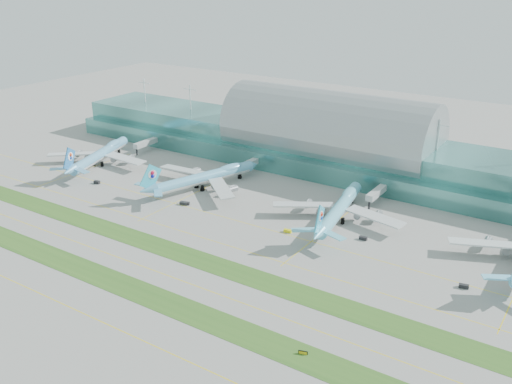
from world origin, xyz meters
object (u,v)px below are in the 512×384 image
Objects in this scene: airliner_a at (100,154)px; airliner_b at (206,177)px; airliner_c at (340,207)px; taxiway_sign_east at (303,353)px; terminal at (328,143)px.

airliner_b is (74.20, 3.22, 0.07)m from airliner_a.
airliner_b reaches higher than airliner_a.
taxiway_sign_east is (32.97, -93.46, -5.30)m from airliner_c.
airliner_a is at bearing -159.22° from airliner_b.
airliner_c is at bearing -16.50° from airliner_a.
airliner_b is at bearing 122.36° from taxiway_sign_east.
airliner_a is 24.44× the size of taxiway_sign_east.
terminal is at bearing 77.94° from airliner_b.
airliner_a is 0.99× the size of airliner_b.
terminal is 73.01m from airliner_c.
airliner_c is 24.82× the size of taxiway_sign_east.
taxiway_sign_east is at bearing -44.34° from airliner_a.
airliner_a is 202.41m from taxiway_sign_east.
airliner_b is at bearing -120.36° from terminal.
airliner_b is at bearing -15.90° from airliner_a.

